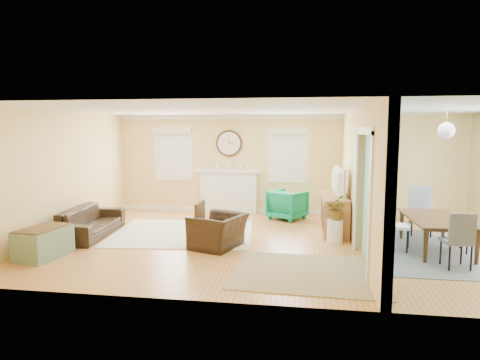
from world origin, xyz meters
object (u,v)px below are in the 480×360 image
object	(u,v)px
sofa	(90,222)
dining_table	(437,234)
eames_chair	(218,231)
green_chair	(287,205)
credenza	(334,214)

from	to	relation	value
sofa	dining_table	size ratio (longest dim) A/B	1.14
eames_chair	dining_table	distance (m)	4.03
sofa	green_chair	xyz separation A→B (m)	(4.03, 2.27, 0.07)
sofa	green_chair	size ratio (longest dim) A/B	2.53
credenza	dining_table	world-z (taller)	credenza
dining_table	sofa	bearing A→B (deg)	87.34
eames_chair	dining_table	xyz separation A→B (m)	(4.01, 0.40, -0.00)
credenza	sofa	bearing A→B (deg)	-167.76
sofa	credenza	distance (m)	5.21
eames_chair	dining_table	bearing A→B (deg)	115.45
sofa	dining_table	bearing A→B (deg)	-95.64
sofa	green_chair	world-z (taller)	green_chair
credenza	dining_table	xyz separation A→B (m)	(1.77, -1.22, -0.09)
eames_chair	dining_table	world-z (taller)	eames_chair
green_chair	dining_table	size ratio (longest dim) A/B	0.45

